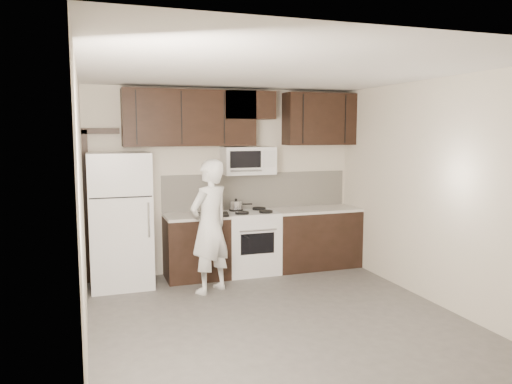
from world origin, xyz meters
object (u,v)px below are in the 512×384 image
person (210,226)px  microwave (248,161)px  refrigerator (120,220)px  stove (251,242)px

person → microwave: bearing=-166.8°
microwave → refrigerator: 2.00m
microwave → refrigerator: (-1.85, -0.17, -0.75)m
stove → microwave: bearing=90.1°
stove → person: (-0.78, -0.67, 0.40)m
microwave → refrigerator: microwave is taller
stove → person: size_ratio=0.54×
refrigerator → person: size_ratio=1.04×
microwave → person: 1.36m
refrigerator → person: refrigerator is taller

